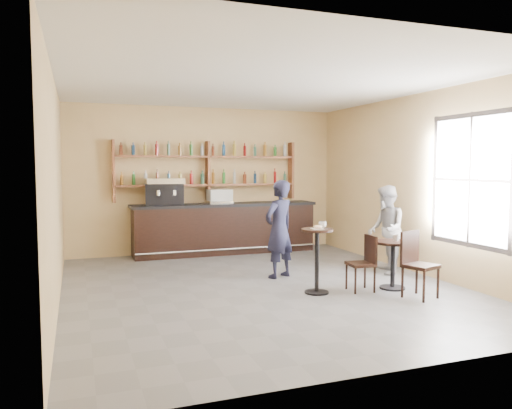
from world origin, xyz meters
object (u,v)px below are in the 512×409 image
object	(u,v)px
chair_south	(421,265)
patron_second	(386,229)
man_main	(279,229)
pastry_case	(219,196)
espresso_machine	(164,192)
pedestal_table	(317,261)
bar_counter	(225,228)
cafe_table	(393,265)
chair_west	(361,263)

from	to	relation	value
chair_south	patron_second	size ratio (longest dim) A/B	0.61
man_main	patron_second	size ratio (longest dim) A/B	1.06
pastry_case	chair_south	bearing A→B (deg)	-60.48
espresso_machine	pedestal_table	distance (m)	4.24
pastry_case	pedestal_table	size ratio (longest dim) A/B	0.52
espresso_machine	patron_second	xyz separation A→B (m)	(3.43, -2.97, -0.59)
bar_counter	chair_south	distance (m)	4.85
bar_counter	espresso_machine	size ratio (longest dim) A/B	5.19
cafe_table	patron_second	distance (m)	1.21
bar_counter	espresso_machine	bearing A→B (deg)	180.00
chair_south	espresso_machine	bearing A→B (deg)	104.16
patron_second	bar_counter	bearing A→B (deg)	-120.06
chair_south	patron_second	bearing A→B (deg)	54.16
pastry_case	chair_west	xyz separation A→B (m)	(1.14, -3.92, -0.83)
espresso_machine	pedestal_table	bearing A→B (deg)	-58.90
man_main	chair_south	xyz separation A→B (m)	(1.42, -1.94, -0.36)
man_main	patron_second	bearing A→B (deg)	144.37
bar_counter	cafe_table	world-z (taller)	bar_counter
pastry_case	man_main	distance (m)	2.68
pedestal_table	cafe_table	xyz separation A→B (m)	(1.24, -0.16, -0.11)
espresso_machine	patron_second	distance (m)	4.58
pastry_case	chair_west	world-z (taller)	pastry_case
bar_counter	pastry_case	distance (m)	0.71
espresso_machine	pastry_case	xyz separation A→B (m)	(1.19, 0.00, -0.13)
pedestal_table	espresso_machine	bearing A→B (deg)	113.30
man_main	chair_west	size ratio (longest dim) A/B	1.96
pedestal_table	bar_counter	bearing A→B (deg)	94.92
pastry_case	pedestal_table	bearing A→B (deg)	-74.63
bar_counter	man_main	world-z (taller)	man_main
espresso_machine	man_main	bearing A→B (deg)	-52.26
chair_west	patron_second	distance (m)	1.49
pedestal_table	chair_south	size ratio (longest dim) A/B	1.01
cafe_table	espresso_machine	bearing A→B (deg)	126.00
espresso_machine	chair_west	distance (m)	4.66
espresso_machine	cafe_table	size ratio (longest dim) A/B	1.04
bar_counter	pedestal_table	bearing A→B (deg)	-85.08
cafe_table	man_main	bearing A→B (deg)	135.62
pastry_case	man_main	bearing A→B (deg)	-74.39
pastry_case	chair_west	distance (m)	4.16
cafe_table	chair_south	size ratio (longest dim) A/B	0.78
espresso_machine	pastry_case	bearing A→B (deg)	7.80
patron_second	chair_south	bearing A→B (deg)	7.21
pedestal_table	patron_second	distance (m)	2.00
chair_west	chair_south	world-z (taller)	chair_south
espresso_machine	man_main	size ratio (longest dim) A/B	0.47
espresso_machine	man_main	distance (m)	3.08
chair_south	man_main	bearing A→B (deg)	107.65
pedestal_table	chair_west	distance (m)	0.70
bar_counter	chair_south	world-z (taller)	bar_counter
espresso_machine	bar_counter	bearing A→B (deg)	7.80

